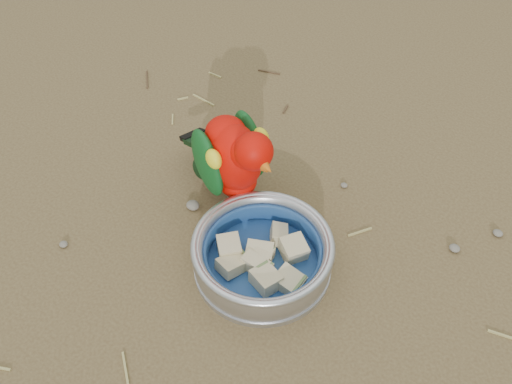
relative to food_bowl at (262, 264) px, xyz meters
The scene contains 6 objects.
ground 0.07m from the food_bowl, behind, with size 60.00×60.00×0.00m, color brown.
food_bowl is the anchor object (origin of this frame).
bowl_wall 0.03m from the food_bowl, ahead, with size 0.21×0.21×0.04m, color #B2B2BA, non-canonical shape.
fruit_wedges 0.02m from the food_bowl, ahead, with size 0.12×0.12×0.03m, color #C7B58A, non-canonical shape.
lory_parrot 0.16m from the food_bowl, 146.07° to the left, with size 0.11×0.22×0.18m, color #C80902, non-canonical shape.
ground_debris 0.09m from the food_bowl, 158.80° to the left, with size 0.90×0.80×0.01m, color tan, non-canonical shape.
Camera 1 is at (0.37, -0.40, 0.71)m, focal length 40.00 mm.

